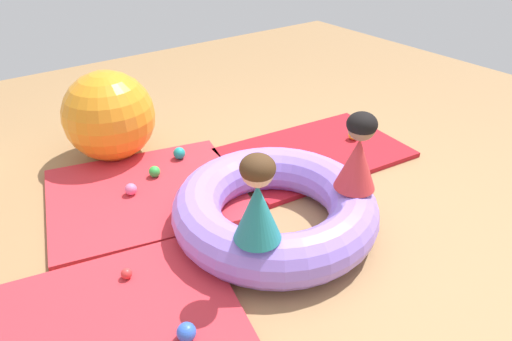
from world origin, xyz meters
The scene contains 15 objects.
ground_plane centered at (0.00, 0.00, 0.00)m, with size 8.00×8.00×0.00m, color #9E7549.
gym_mat_far_left centered at (-0.61, 0.82, 0.02)m, with size 1.31×1.15×0.04m, color red.
gym_mat_near_left centered at (-1.23, -0.12, 0.02)m, with size 1.25×0.92×0.04m, color red.
gym_mat_far_right centered at (0.77, 0.55, 0.02)m, with size 1.44×0.92×0.04m, color #B21923.
inflatable_cushion centered at (-0.10, -0.01, 0.15)m, with size 1.29×1.29×0.31m, color #9975EA.
child_in_teal centered at (-0.46, -0.33, 0.55)m, with size 0.36×0.36×0.49m.
child_in_red centered at (0.30, -0.29, 0.55)m, with size 0.35×0.35×0.49m.
play_ball_orange centered at (-0.48, 0.43, 0.09)m, with size 0.10×0.10×0.10m, color orange.
play_ball_blue centered at (-0.99, -0.47, 0.09)m, with size 0.09×0.09×0.09m, color blue.
play_ball_yellow centered at (1.17, 0.51, 0.09)m, with size 0.09×0.09×0.09m, color yellow.
play_ball_teal centered at (-0.19, 1.09, 0.09)m, with size 0.10×0.10×0.10m, color teal.
play_ball_red centered at (-1.05, 0.08, 0.07)m, with size 0.06×0.06×0.06m, color red.
play_ball_green centered at (-0.47, 0.96, 0.08)m, with size 0.08×0.08×0.08m, color green.
play_ball_pink centered at (-0.70, 0.84, 0.08)m, with size 0.08×0.08×0.08m, color pink.
exercise_ball_large centered at (-0.56, 1.51, 0.36)m, with size 0.71×0.71×0.71m, color orange.
Camera 1 is at (-1.58, -1.84, 1.85)m, focal length 32.27 mm.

